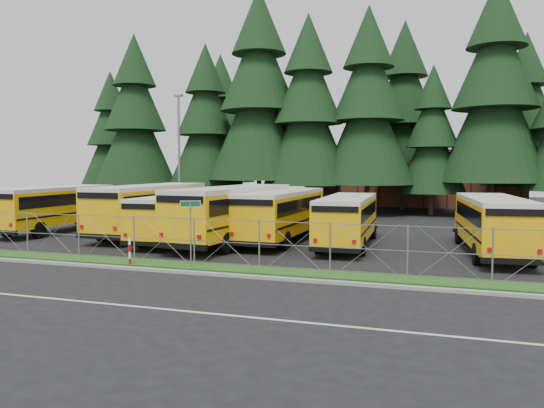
{
  "coord_description": "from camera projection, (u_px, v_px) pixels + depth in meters",
  "views": [
    {
      "loc": [
        9.36,
        -21.59,
        4.19
      ],
      "look_at": [
        0.91,
        4.0,
        2.31
      ],
      "focal_mm": 35.0,
      "sensor_mm": 36.0,
      "label": 1
    }
  ],
  "objects": [
    {
      "name": "conifer_3",
      "position": [
        259.0,
        101.0,
        48.68
      ],
      "size": [
        9.3,
        9.3,
        20.57
      ],
      "primitive_type": null,
      "color": "black",
      "rests_on": "ground"
    },
    {
      "name": "conifer_7",
      "position": [
        495.0,
        98.0,
        43.84
      ],
      "size": [
        8.99,
        8.99,
        19.88
      ],
      "primitive_type": null,
      "color": "black",
      "rests_on": "ground"
    },
    {
      "name": "road_lane_line",
      "position": [
        120.0,
        305.0,
        16.09
      ],
      "size": [
        50.0,
        0.12,
        0.01
      ],
      "primitive_type": "cube",
      "color": "beige",
      "rests_on": "ground"
    },
    {
      "name": "conifer_5",
      "position": [
        368.0,
        111.0,
        46.13
      ],
      "size": [
        8.21,
        8.21,
        18.16
      ],
      "primitive_type": null,
      "color": "black",
      "rests_on": "ground"
    },
    {
      "name": "conifer_4",
      "position": [
        308.0,
        114.0,
        46.87
      ],
      "size": [
        7.99,
        7.99,
        17.68
      ],
      "primitive_type": null,
      "color": "black",
      "rests_on": "ground"
    },
    {
      "name": "conifer_1",
      "position": [
        135.0,
        122.0,
        52.03
      ],
      "size": [
        7.77,
        7.77,
        17.19
      ],
      "primitive_type": null,
      "color": "black",
      "rests_on": "ground"
    },
    {
      "name": "street_sign",
      "position": [
        191.0,
        219.0,
        21.81
      ],
      "size": [
        0.78,
        0.51,
        2.81
      ],
      "color": "gray",
      "rests_on": "ground"
    },
    {
      "name": "grass_verge",
      "position": [
        208.0,
        267.0,
        22.06
      ],
      "size": [
        50.0,
        1.4,
        0.06
      ],
      "primitive_type": "cube",
      "color": "#224E16",
      "rests_on": "ground"
    },
    {
      "name": "conifer_11",
      "position": [
        307.0,
        131.0,
        56.5
      ],
      "size": [
        7.29,
        7.29,
        16.12
      ],
      "primitive_type": null,
      "color": "black",
      "rests_on": "ground"
    },
    {
      "name": "brick_building",
      "position": [
        415.0,
        178.0,
        59.47
      ],
      "size": [
        22.0,
        10.0,
        6.0
      ],
      "primitive_type": "cube",
      "color": "brown",
      "rests_on": "ground"
    },
    {
      "name": "chainlink_fence",
      "position": [
        215.0,
        242.0,
        22.65
      ],
      "size": [
        44.0,
        0.1,
        2.0
      ],
      "primitive_type": null,
      "color": "gray",
      "rests_on": "ground"
    },
    {
      "name": "conifer_10",
      "position": [
        221.0,
        129.0,
        59.76
      ],
      "size": [
        7.62,
        7.62,
        16.85
      ],
      "primitive_type": null,
      "color": "black",
      "rests_on": "ground"
    },
    {
      "name": "bus_east",
      "position": [
        492.0,
        226.0,
        25.26
      ],
      "size": [
        3.49,
        10.77,
        2.77
      ],
      "primitive_type": null,
      "rotation": [
        0.0,
        0.0,
        0.09
      ],
      "color": "#E6A707",
      "rests_on": "ground"
    },
    {
      "name": "conifer_13",
      "position": [
        525.0,
        123.0,
        49.04
      ],
      "size": [
        7.5,
        7.5,
        16.59
      ],
      "primitive_type": null,
      "color": "black",
      "rests_on": "ground"
    },
    {
      "name": "bus_6",
      "position": [
        348.0,
        221.0,
        27.99
      ],
      "size": [
        2.86,
        10.23,
        2.66
      ],
      "primitive_type": null,
      "rotation": [
        0.0,
        0.0,
        0.05
      ],
      "color": "#E6A707",
      "rests_on": "ground"
    },
    {
      "name": "conifer_2",
      "position": [
        206.0,
        127.0,
        51.47
      ],
      "size": [
        7.29,
        7.29,
        16.12
      ],
      "primitive_type": null,
      "color": "black",
      "rests_on": "ground"
    },
    {
      "name": "bus_5",
      "position": [
        283.0,
        216.0,
        29.8
      ],
      "size": [
        2.79,
        11.03,
        2.88
      ],
      "primitive_type": null,
      "rotation": [
        0.0,
        0.0,
        -0.02
      ],
      "color": "#E6A707",
      "rests_on": "ground"
    },
    {
      "name": "conifer_6",
      "position": [
        432.0,
        140.0,
        45.93
      ],
      "size": [
        5.89,
        5.89,
        13.03
      ],
      "primitive_type": null,
      "color": "black",
      "rests_on": "ground"
    },
    {
      "name": "conifer_0",
      "position": [
        111.0,
        139.0,
        56.82
      ],
      "size": [
        6.52,
        6.52,
        14.42
      ],
      "primitive_type": null,
      "color": "black",
      "rests_on": "ground"
    },
    {
      "name": "bus_0",
      "position": [
        59.0,
        209.0,
        34.41
      ],
      "size": [
        2.87,
        11.19,
        2.92
      ],
      "primitive_type": null,
      "rotation": [
        0.0,
        0.0,
        0.02
      ],
      "color": "#E6A707",
      "rests_on": "ground"
    },
    {
      "name": "ground",
      "position": [
        225.0,
        261.0,
        23.67
      ],
      "size": [
        120.0,
        120.0,
        0.0
      ],
      "primitive_type": "plane",
      "color": "black",
      "rests_on": "ground"
    },
    {
      "name": "bus_4",
      "position": [
        236.0,
        215.0,
        29.01
      ],
      "size": [
        3.87,
        12.11,
        3.12
      ],
      "primitive_type": null,
      "rotation": [
        0.0,
        0.0,
        -0.09
      ],
      "color": "#E6A707",
      "rests_on": "ground"
    },
    {
      "name": "striped_bollard",
      "position": [
        130.0,
        252.0,
        22.51
      ],
      "size": [
        0.11,
        0.11,
        1.2
      ],
      "primitive_type": "cylinder",
      "color": "#B20C0C",
      "rests_on": "ground"
    },
    {
      "name": "bus_3",
      "position": [
        182.0,
        218.0,
        29.93
      ],
      "size": [
        2.8,
        10.07,
        2.62
      ],
      "primitive_type": null,
      "rotation": [
        0.0,
        0.0,
        0.04
      ],
      "color": "#E6A707",
      "rests_on": "ground"
    },
    {
      "name": "bus_2",
      "position": [
        153.0,
        210.0,
        32.58
      ],
      "size": [
        2.8,
        11.84,
        3.1
      ],
      "primitive_type": null,
      "rotation": [
        0.0,
        0.0,
        0.0
      ],
      "color": "#E6A707",
      "rests_on": "ground"
    },
    {
      "name": "conifer_12",
      "position": [
        404.0,
        116.0,
        51.46
      ],
      "size": [
        8.28,
        8.28,
        18.31
      ],
      "primitive_type": null,
      "color": "black",
      "rests_on": "ground"
    },
    {
      "name": "curb",
      "position": [
        193.0,
        273.0,
        20.73
      ],
      "size": [
        50.0,
        0.25,
        0.12
      ],
      "primitive_type": "cube",
      "color": "gray",
      "rests_on": "ground"
    },
    {
      "name": "light_standard",
      "position": [
        179.0,
        151.0,
        43.79
      ],
      "size": [
        0.7,
        0.35,
        10.14
      ],
      "color": "gray",
      "rests_on": "ground"
    }
  ]
}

